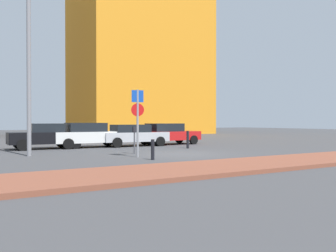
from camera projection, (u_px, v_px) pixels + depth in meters
The scene contains 12 objects.
ground_plane at pixel (181, 154), 18.55m from camera, with size 120.00×120.00×0.00m, color #424244.
sidewalk_brick at pixel (263, 164), 13.71m from camera, with size 40.00×3.19×0.14m, color brown.
parked_car_black at pixel (47, 136), 21.97m from camera, with size 4.43×1.97×1.52m.
parked_car_white at pixel (88, 135), 23.15m from camera, with size 4.57×2.12×1.56m.
parked_car_silver at pixel (133, 135), 24.39m from camera, with size 4.53×2.18×1.44m.
parked_car_red at pixel (168, 133), 26.11m from camera, with size 4.61×2.19×1.50m.
parking_sign_post at pixel (138, 115), 16.82m from camera, with size 0.59×0.15×3.11m.
parking_meter at pixel (134, 136), 18.58m from camera, with size 0.18×0.14×1.38m.
street_lamp at pixel (29, 58), 17.31m from camera, with size 0.70×0.36×8.01m.
traffic_bollard_near at pixel (153, 150), 15.66m from camera, with size 0.15×0.15×0.88m, color black.
traffic_bollard_mid at pixel (188, 140), 22.35m from camera, with size 0.16×0.16×1.07m, color black.
building_colorful_midrise at pixel (139, 47), 50.14m from camera, with size 16.77×12.58×23.58m, color orange.
Camera 1 is at (-10.08, -15.57, 1.65)m, focal length 39.20 mm.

